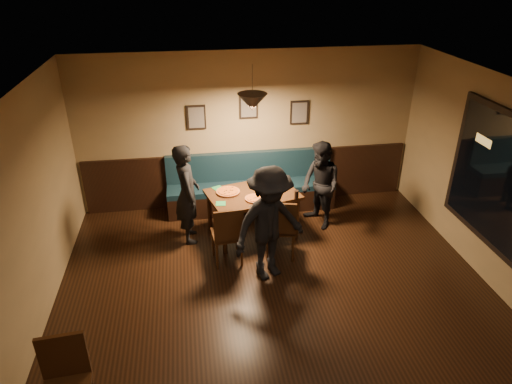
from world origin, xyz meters
TOP-DOWN VIEW (x-y plane):
  - floor at (0.00, 0.00)m, footprint 7.00×7.00m
  - ceiling at (0.00, 0.00)m, footprint 7.00×7.00m
  - wall_back at (0.00, 3.50)m, footprint 6.00×0.00m
  - wall_left at (-3.00, 0.00)m, footprint 0.00×7.00m
  - wainscot at (0.00, 3.47)m, footprint 5.88×0.06m
  - booth_bench at (0.00, 3.20)m, footprint 3.00×0.60m
  - window_frame at (2.96, 0.50)m, footprint 0.06×2.56m
  - window_glass at (2.93, 0.50)m, footprint 0.00×2.40m
  - picture_left at (-0.90, 3.47)m, footprint 0.32×0.04m
  - picture_center at (0.00, 3.47)m, footprint 0.32×0.04m
  - picture_right at (0.90, 3.47)m, footprint 0.32×0.04m
  - pendant_lamp at (-0.10, 2.34)m, footprint 0.44×0.44m
  - dining_table at (-0.10, 2.34)m, footprint 1.59×1.22m
  - chair_near_left at (-0.60, 1.63)m, footprint 0.47×0.47m
  - chair_near_right at (0.24, 1.68)m, footprint 0.53×0.53m
  - diner_left at (-1.14, 2.34)m, footprint 0.44×0.63m
  - diner_right at (1.06, 2.44)m, footprint 0.79×0.88m
  - diner_front at (-0.04, 1.18)m, footprint 1.27×1.02m
  - pizza_a at (-0.49, 2.42)m, footprint 0.42×0.42m
  - pizza_b at (-0.10, 2.12)m, footprint 0.41×0.41m
  - pizza_c at (0.31, 2.46)m, footprint 0.40×0.40m
  - soda_glass at (0.55, 2.04)m, footprint 0.08×0.08m
  - tabasco_bottle at (0.37, 2.33)m, footprint 0.03×0.03m
  - napkin_a at (-0.64, 2.60)m, footprint 0.21×0.21m
  - napkin_b at (-0.64, 2.07)m, footprint 0.17×0.17m
  - cutlery_set at (-0.06, 1.94)m, footprint 0.19×0.07m

SIDE VIEW (x-z plane):
  - floor at x=0.00m, z-range 0.00..0.00m
  - dining_table at x=-0.10m, z-range 0.00..0.75m
  - chair_near_left at x=-0.60m, z-range 0.00..0.97m
  - wainscot at x=0.00m, z-range 0.00..1.00m
  - booth_bench at x=0.00m, z-range 0.00..1.00m
  - chair_near_right at x=0.24m, z-range 0.00..1.00m
  - diner_right at x=1.06m, z-range 0.00..1.50m
  - cutlery_set at x=-0.06m, z-range 0.75..0.76m
  - napkin_b at x=-0.64m, z-range 0.75..0.76m
  - napkin_a at x=-0.64m, z-range 0.75..0.76m
  - pizza_b at x=-0.10m, z-range 0.75..0.79m
  - pizza_c at x=0.31m, z-range 0.75..0.79m
  - pizza_a at x=-0.49m, z-range 0.75..0.80m
  - tabasco_bottle at x=0.37m, z-range 0.75..0.88m
  - diner_left at x=-1.14m, z-range 0.00..1.64m
  - soda_glass at x=0.55m, z-range 0.75..0.90m
  - diner_front at x=-0.04m, z-range 0.00..1.71m
  - wall_back at x=0.00m, z-range -1.60..4.40m
  - wall_left at x=-3.00m, z-range -2.10..4.90m
  - window_frame at x=2.96m, z-range 0.57..2.43m
  - window_glass at x=2.93m, z-range 0.30..2.70m
  - picture_left at x=-0.90m, z-range 1.49..1.91m
  - picture_right at x=0.90m, z-range 1.49..1.91m
  - picture_center at x=0.00m, z-range 1.64..2.06m
  - pendant_lamp at x=-0.10m, z-range 2.12..2.38m
  - ceiling at x=0.00m, z-range 2.80..2.80m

